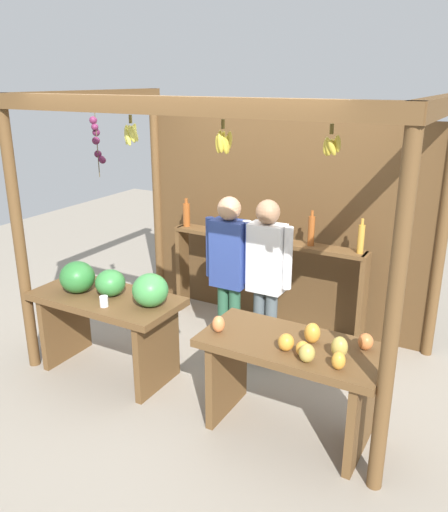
% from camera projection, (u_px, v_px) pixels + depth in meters
% --- Properties ---
extents(ground_plane, '(12.00, 12.00, 0.00)m').
position_uv_depth(ground_plane, '(234.00, 358.00, 5.05)').
color(ground_plane, gray).
rests_on(ground_plane, ground).
extents(market_stall, '(3.31, 2.13, 2.45)m').
position_uv_depth(market_stall, '(259.00, 204.00, 5.00)').
color(market_stall, brown).
rests_on(market_stall, ground).
extents(fruit_counter_left, '(1.34, 0.64, 1.03)m').
position_uv_depth(fruit_counter_left, '(109.00, 304.00, 4.60)').
color(fruit_counter_left, brown).
rests_on(fruit_counter_left, ground).
extents(fruit_counter_right, '(1.34, 0.64, 0.91)m').
position_uv_depth(fruit_counter_right, '(293.00, 366.00, 3.83)').
color(fruit_counter_right, brown).
rests_on(fruit_counter_right, ground).
extents(bottle_shelf_unit, '(2.12, 0.22, 1.35)m').
position_uv_depth(bottle_shelf_unit, '(264.00, 258.00, 5.45)').
color(bottle_shelf_unit, brown).
rests_on(bottle_shelf_unit, ground).
extents(vendor_man, '(0.48, 0.21, 1.58)m').
position_uv_depth(vendor_man, '(229.00, 265.00, 4.79)').
color(vendor_man, '#2E6044').
rests_on(vendor_man, ground).
extents(vendor_woman, '(0.48, 0.21, 1.58)m').
position_uv_depth(vendor_woman, '(266.00, 270.00, 4.68)').
color(vendor_woman, '#4E5A5E').
rests_on(vendor_woman, ground).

